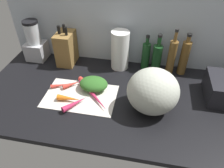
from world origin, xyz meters
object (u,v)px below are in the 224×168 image
object	(u,v)px
carrot_0	(90,84)
carrot_6	(87,87)
bottle_2	(171,57)
carrot_2	(69,98)
winter_squash	(153,91)
bottle_1	(157,57)
bottle_3	(184,57)
carrot_4	(72,84)
knife_block	(66,48)
cutting_board	(80,96)
blender_appliance	(35,43)
bottle_0	(146,55)
carrot_5	(99,101)
paper_towel_roll	(120,50)
carrot_3	(75,104)
carrot_1	(60,85)

from	to	relation	value
carrot_0	carrot_6	size ratio (longest dim) A/B	1.21
carrot_0	bottle_2	bearing A→B (deg)	25.67
carrot_2	winter_squash	xyz separation A→B (cm)	(46.02, 3.26, 10.19)
bottle_1	bottle_3	distance (cm)	17.25
carrot_4	carrot_6	xyz separation A→B (cm)	(10.10, -1.14, -0.01)
knife_block	bottle_1	world-z (taller)	knife_block
cutting_board	carrot_6	distance (cm)	6.84
cutting_board	knife_block	size ratio (longest dim) A/B	1.48
blender_appliance	bottle_1	world-z (taller)	blender_appliance
carrot_6	bottle_0	bearing A→B (deg)	43.70
carrot_5	bottle_2	world-z (taller)	bottle_2
cutting_board	carrot_5	xyz separation A→B (cm)	(12.01, -3.68, 1.54)
bottle_0	winter_squash	bearing A→B (deg)	-81.24
bottle_3	bottle_0	bearing A→B (deg)	176.45
cutting_board	paper_towel_roll	bearing A→B (deg)	63.07
winter_squash	bottle_0	distance (cm)	40.30
carrot_2	carrot_3	world-z (taller)	same
bottle_3	carrot_1	bearing A→B (deg)	-157.45
carrot_5	bottle_3	xyz separation A→B (cm)	(47.51, 39.60, 10.28)
carrot_5	bottle_0	bearing A→B (deg)	60.78
carrot_3	knife_block	world-z (taller)	knife_block
cutting_board	carrot_2	bearing A→B (deg)	-131.39
winter_squash	bottle_3	bearing A→B (deg)	64.30
carrot_1	blender_appliance	xyz separation A→B (cm)	(-29.16, 29.74, 10.47)
carrot_0	carrot_5	world-z (taller)	carrot_0
blender_appliance	bottle_1	size ratio (longest dim) A/B	1.08
cutting_board	carrot_0	bearing A→B (deg)	72.74
carrot_1	carrot_4	xyz separation A→B (cm)	(6.58, 2.08, 0.31)
carrot_4	carrot_5	bearing A→B (deg)	-29.03
knife_block	paper_towel_roll	world-z (taller)	knife_block
knife_block	carrot_6	bearing A→B (deg)	-51.24
blender_appliance	paper_towel_roll	world-z (taller)	blender_appliance
carrot_3	carrot_5	size ratio (longest dim) A/B	0.87
carrot_0	carrot_2	bearing A→B (deg)	-117.24
carrot_6	carrot_3	bearing A→B (deg)	-99.96
carrot_4	winter_squash	bearing A→B (deg)	-11.10
winter_squash	blender_appliance	size ratio (longest dim) A/B	0.94
carrot_2	blender_appliance	bearing A→B (deg)	133.65
carrot_0	carrot_5	distance (cm)	16.30
carrot_2	bottle_0	xyz separation A→B (cm)	(39.90, 42.99, 7.19)
carrot_0	carrot_1	size ratio (longest dim) A/B	1.48
cutting_board	bottle_1	size ratio (longest dim) A/B	1.57
carrot_3	carrot_5	bearing A→B (deg)	22.64
carrot_4	winter_squash	xyz separation A→B (cm)	(48.93, -9.60, 10.46)
carrot_5	cutting_board	bearing A→B (deg)	162.95
paper_towel_roll	bottle_1	xyz separation A→B (cm)	(24.63, 0.55, -3.03)
winter_squash	knife_block	bearing A→B (deg)	149.45
carrot_2	knife_block	size ratio (longest dim) A/B	0.48
carrot_6	carrot_2	bearing A→B (deg)	-121.49
knife_block	bottle_3	world-z (taller)	bottle_3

